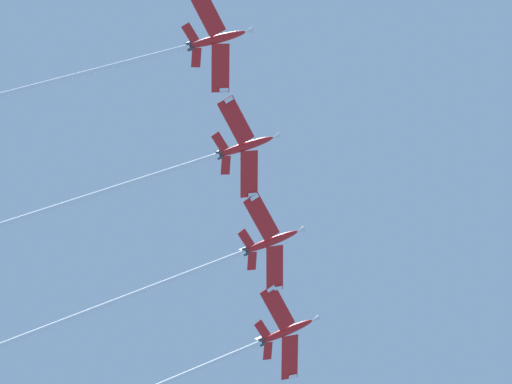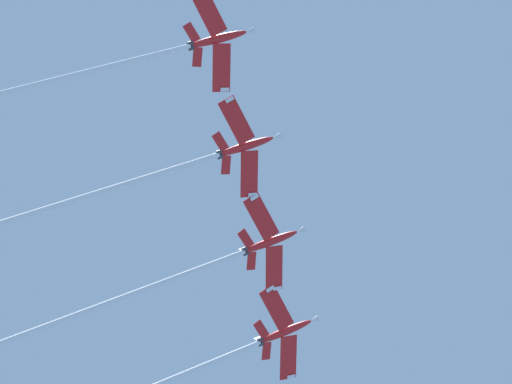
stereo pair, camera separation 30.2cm
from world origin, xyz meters
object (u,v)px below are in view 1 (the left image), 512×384
object	(u,v)px
jet_far_left	(243,350)
jet_inner_left	(202,268)
jet_inner_right	(163,53)
jet_centre	(173,170)

from	to	relation	value
jet_far_left	jet_inner_left	bearing A→B (deg)	-53.13
jet_inner_left	jet_inner_right	xyz separation A→B (m)	(31.77, -25.17, 1.64)
jet_inner_right	jet_centre	bearing A→B (deg)	146.86
jet_far_left	jet_inner_left	xyz separation A→B (m)	(11.16, -14.88, -1.69)
jet_far_left	jet_inner_right	world-z (taller)	jet_inner_right
jet_far_left	jet_centre	size ratio (longest dim) A/B	0.87
jet_inner_left	jet_inner_right	world-z (taller)	jet_inner_left
jet_far_left	jet_inner_left	world-z (taller)	jet_inner_left
jet_centre	jet_inner_right	world-z (taller)	jet_centre
jet_far_left	jet_inner_left	distance (m)	18.67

